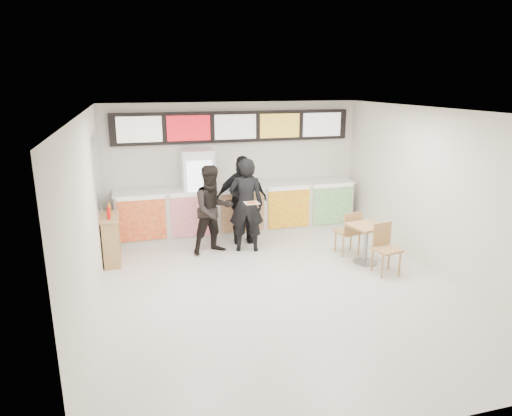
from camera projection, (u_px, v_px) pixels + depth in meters
name	position (u px, v px, depth m)	size (l,w,h in m)	color
floor	(281.00, 288.00, 7.88)	(7.00, 7.00, 0.00)	beige
ceiling	(284.00, 111.00, 7.07)	(7.00, 7.00, 0.00)	white
wall_back	(235.00, 167.00, 10.72)	(6.00, 6.00, 0.00)	silver
wall_left	(89.00, 219.00, 6.70)	(7.00, 7.00, 0.00)	silver
wall_right	(439.00, 193.00, 8.25)	(7.00, 7.00, 0.00)	silver
service_counter	(239.00, 209.00, 10.59)	(5.56, 0.77, 1.14)	silver
menu_board	(235.00, 127.00, 10.39)	(5.50, 0.14, 0.70)	black
drinks_fridge	(198.00, 194.00, 10.25)	(0.70, 0.67, 2.00)	white
mirror_panel	(98.00, 171.00, 8.91)	(0.01, 2.00, 1.50)	#B2B7BF
customer_main	(246.00, 205.00, 9.39)	(0.72, 0.47, 1.97)	black
customer_left	(213.00, 210.00, 9.29)	(0.89, 0.70, 1.84)	black
customer_mid	(241.00, 199.00, 9.93)	(1.13, 0.47, 1.93)	black
pizza_slice	(252.00, 203.00, 8.92)	(0.36, 0.36, 0.02)	beige
cafe_table	(366.00, 237.00, 8.83)	(0.74, 1.65, 0.93)	#AC794E
condiment_ledge	(111.00, 239.00, 8.88)	(0.34, 0.85, 1.13)	#AC794E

